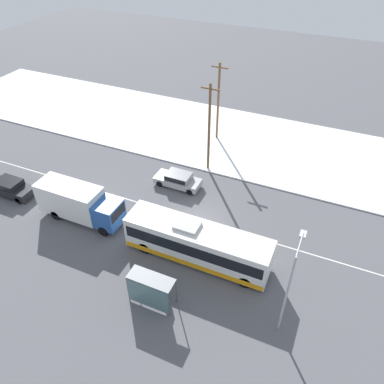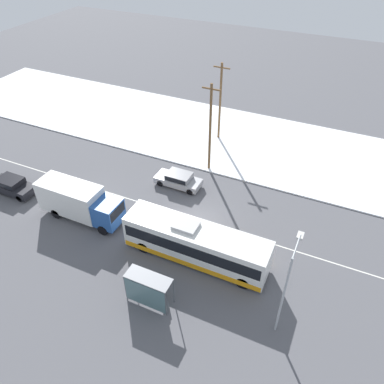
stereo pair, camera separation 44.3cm
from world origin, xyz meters
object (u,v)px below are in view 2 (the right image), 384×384
at_px(sedan_car, 179,179).
at_px(utility_pole_roadside, 210,128).
at_px(parked_car_near_truck, 12,185).
at_px(pedestrian_at_stop, 162,283).
at_px(city_bus, 196,243).
at_px(utility_pole_snowlot, 220,101).
at_px(bus_shelter, 147,288).
at_px(streetlamp, 287,281).
at_px(box_truck, 79,201).

distance_m(sedan_car, utility_pole_roadside, 5.66).
relative_size(parked_car_near_truck, utility_pole_roadside, 0.49).
height_order(pedestrian_at_stop, utility_pole_roadside, utility_pole_roadside).
distance_m(city_bus, utility_pole_roadside, 12.39).
distance_m(utility_pole_roadside, utility_pole_snowlot, 6.32).
bearing_deg(pedestrian_at_stop, utility_pole_roadside, 100.84).
bearing_deg(city_bus, parked_car_near_truck, 179.27).
bearing_deg(parked_car_near_truck, utility_pole_snowlot, 51.71).
relative_size(parked_car_near_truck, utility_pole_snowlot, 0.51).
height_order(city_bus, bus_shelter, city_bus).
bearing_deg(pedestrian_at_stop, city_bus, 78.68).
height_order(parked_car_near_truck, pedestrian_at_stop, pedestrian_at_stop).
relative_size(sedan_car, bus_shelter, 1.41).
bearing_deg(streetlamp, sedan_car, 139.61).
height_order(sedan_car, streetlamp, streetlamp).
height_order(bus_shelter, streetlamp, streetlamp).
bearing_deg(streetlamp, pedestrian_at_stop, -172.54).
bearing_deg(utility_pole_snowlot, parked_car_near_truck, -128.29).
distance_m(city_bus, box_truck, 10.86).
bearing_deg(utility_pole_roadside, sedan_car, -112.09).
xyz_separation_m(sedan_car, pedestrian_at_stop, (4.47, -11.55, 0.28)).
bearing_deg(utility_pole_snowlot, utility_pole_roadside, -77.11).
bearing_deg(sedan_car, box_truck, 53.10).
distance_m(parked_car_near_truck, pedestrian_at_stop, 18.49).
bearing_deg(parked_car_near_truck, utility_pole_roadside, 36.50).
height_order(streetlamp, utility_pole_roadside, utility_pole_roadside).
xyz_separation_m(box_truck, utility_pole_snowlot, (5.73, 17.40, 2.78)).
xyz_separation_m(parked_car_near_truck, streetlamp, (25.90, -3.14, 3.48)).
height_order(sedan_car, parked_car_near_truck, parked_car_near_truck).
relative_size(sedan_car, utility_pole_snowlot, 0.51).
height_order(city_bus, streetlamp, streetlamp).
distance_m(sedan_car, parked_car_near_truck, 15.42).
bearing_deg(pedestrian_at_stop, sedan_car, 111.15).
bearing_deg(city_bus, box_truck, 179.19).
distance_m(box_truck, pedestrian_at_stop, 10.89).
relative_size(pedestrian_at_stop, utility_pole_roadside, 0.19).
bearing_deg(pedestrian_at_stop, streetlamp, 7.46).
bearing_deg(box_truck, utility_pole_roadside, 57.58).
bearing_deg(pedestrian_at_stop, utility_pole_snowlot, 101.43).
relative_size(pedestrian_at_stop, streetlamp, 0.25).
height_order(city_bus, utility_pole_roadside, utility_pole_roadside).
distance_m(pedestrian_at_stop, utility_pole_snowlot, 22.19).
bearing_deg(city_bus, bus_shelter, -103.46).
distance_m(box_truck, streetlamp, 18.40).
xyz_separation_m(streetlamp, utility_pole_snowlot, (-12.23, 20.44, 0.21)).
relative_size(streetlamp, utility_pole_snowlot, 0.78).
bearing_deg(box_truck, sedan_car, 53.10).
bearing_deg(sedan_car, streetlamp, 139.61).
distance_m(box_truck, bus_shelter, 10.98).
distance_m(parked_car_near_truck, bus_shelter, 18.39).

